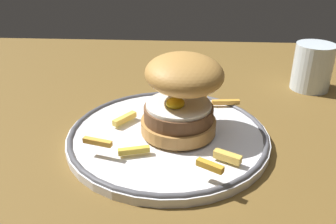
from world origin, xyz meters
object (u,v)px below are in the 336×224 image
object	(u,v)px
water_glass	(312,70)
burger	(182,93)
fork	(210,64)
dinner_plate	(168,135)

from	to	relation	value
water_glass	burger	bearing A→B (deg)	-140.19
fork	water_glass	bearing A→B (deg)	-33.19
burger	water_glass	size ratio (longest dim) A/B	1.72
burger	dinner_plate	bearing A→B (deg)	-156.87
dinner_plate	burger	world-z (taller)	burger
burger	fork	world-z (taller)	burger
burger	water_glass	distance (cm)	31.40
dinner_plate	fork	size ratio (longest dim) A/B	2.02
water_glass	dinner_plate	bearing A→B (deg)	-141.20
fork	dinner_plate	bearing A→B (deg)	-102.65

